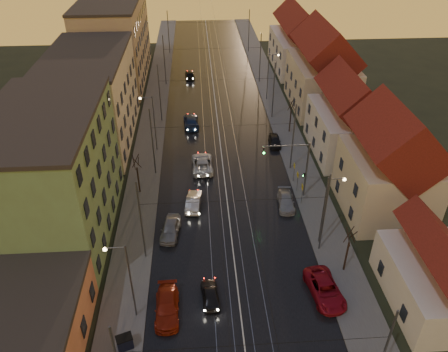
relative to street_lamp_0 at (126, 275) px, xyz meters
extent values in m
plane|color=black|center=(9.10, -2.00, -4.89)|extent=(160.00, 160.00, 0.00)
cube|color=black|center=(9.10, 38.00, -4.87)|extent=(16.00, 120.00, 0.04)
cube|color=#4C4C4C|center=(-0.90, 38.00, -4.81)|extent=(4.00, 120.00, 0.15)
cube|color=#4C4C4C|center=(19.10, 38.00, -4.81)|extent=(4.00, 120.00, 0.15)
cube|color=gray|center=(6.90, 38.00, -4.83)|extent=(0.06, 120.00, 0.03)
cube|color=gray|center=(8.33, 38.00, -4.83)|extent=(0.06, 120.00, 0.03)
cube|color=gray|center=(9.87, 38.00, -4.83)|extent=(0.06, 120.00, 0.03)
cube|color=gray|center=(11.30, 38.00, -4.83)|extent=(0.06, 120.00, 0.03)
cube|color=#BC724B|center=(-8.40, -4.00, -2.64)|extent=(10.00, 14.00, 4.50)
cube|color=#617D4F|center=(-8.40, 12.00, 1.61)|extent=(10.00, 18.00, 13.00)
cube|color=#C3B796|center=(-8.40, 32.00, 1.11)|extent=(10.00, 20.00, 12.00)
cube|color=tan|center=(-8.40, 56.00, 2.11)|extent=(10.00, 24.00, 14.00)
cube|color=silver|center=(26.10, 0.00, -2.89)|extent=(8.00, 10.00, 4.00)
pyramid|color=#531913|center=(26.10, 0.00, 0.01)|extent=(8.16, 10.20, 1.80)
cube|color=beige|center=(26.10, 13.00, -1.39)|extent=(8.50, 10.00, 7.00)
pyramid|color=#531913|center=(26.10, 13.00, 4.01)|extent=(8.67, 10.20, 3.80)
cube|color=silver|center=(26.10, 26.00, -1.89)|extent=(9.00, 12.00, 6.00)
pyramid|color=#531913|center=(26.10, 26.00, 2.71)|extent=(9.18, 12.24, 3.20)
cube|color=beige|center=(26.10, 41.00, -1.14)|extent=(9.00, 14.00, 7.50)
pyramid|color=#531913|center=(26.10, 41.00, 4.61)|extent=(9.18, 14.28, 4.00)
cube|color=silver|center=(26.10, 59.00, -1.64)|extent=(9.00, 16.00, 6.50)
pyramid|color=#531913|center=(26.10, 59.00, 3.36)|extent=(9.18, 16.32, 3.50)
cylinder|color=#595B60|center=(0.50, 7.00, -0.39)|extent=(0.16, 0.16, 9.00)
cylinder|color=#595B60|center=(17.70, 7.00, -0.39)|extent=(0.16, 0.16, 9.00)
cylinder|color=#595B60|center=(0.50, 22.00, -0.39)|extent=(0.16, 0.16, 9.00)
cylinder|color=#595B60|center=(17.70, 22.00, -0.39)|extent=(0.16, 0.16, 9.00)
cylinder|color=#595B60|center=(0.50, 37.00, -0.39)|extent=(0.16, 0.16, 9.00)
cylinder|color=#595B60|center=(17.70, 37.00, -0.39)|extent=(0.16, 0.16, 9.00)
cylinder|color=#595B60|center=(0.50, 52.00, -0.39)|extent=(0.16, 0.16, 9.00)
cylinder|color=#595B60|center=(17.70, 52.00, -0.39)|extent=(0.16, 0.16, 9.00)
cylinder|color=#595B60|center=(0.50, 70.00, -0.39)|extent=(0.16, 0.16, 9.00)
cylinder|color=#595B60|center=(17.70, 70.00, -0.39)|extent=(0.16, 0.16, 9.00)
cylinder|color=#595B60|center=(0.30, 0.00, -0.89)|extent=(0.14, 0.14, 8.00)
cylinder|color=#595B60|center=(-0.50, 0.00, 2.91)|extent=(1.60, 0.10, 0.10)
sphere|color=#FFD88C|center=(-1.22, 0.00, 2.81)|extent=(0.32, 0.32, 0.32)
cylinder|color=#595B60|center=(17.90, 8.00, -0.89)|extent=(0.14, 0.14, 8.00)
cylinder|color=#595B60|center=(18.70, 8.00, 2.91)|extent=(1.60, 0.10, 0.10)
sphere|color=#FFD88C|center=(19.42, 8.00, 2.81)|extent=(0.32, 0.32, 0.32)
cylinder|color=#595B60|center=(0.30, 28.00, -0.89)|extent=(0.14, 0.14, 8.00)
cylinder|color=#595B60|center=(-0.50, 28.00, 2.91)|extent=(1.60, 0.10, 0.10)
sphere|color=#FFD88C|center=(-1.22, 28.00, 2.81)|extent=(0.32, 0.32, 0.32)
cylinder|color=#595B60|center=(17.90, 44.00, -0.89)|extent=(0.14, 0.14, 8.00)
cylinder|color=#595B60|center=(18.70, 44.00, 2.91)|extent=(1.60, 0.10, 0.10)
sphere|color=#FFD88C|center=(19.42, 44.00, 2.81)|extent=(0.32, 0.32, 0.32)
cylinder|color=#595B60|center=(18.10, 16.00, -1.29)|extent=(0.20, 0.20, 7.20)
cylinder|color=#595B60|center=(15.50, 16.00, 2.01)|extent=(5.20, 0.14, 0.14)
imported|color=black|center=(13.10, 16.00, 1.41)|extent=(0.15, 0.18, 0.90)
sphere|color=#19FF3F|center=(13.10, 15.88, 1.26)|extent=(0.20, 0.20, 0.20)
cylinder|color=black|center=(-1.10, 18.00, -3.14)|extent=(0.18, 0.18, 3.50)
cylinder|color=black|center=(-0.86, 18.09, -0.59)|extent=(0.37, 0.92, 1.61)
cylinder|color=black|center=(-1.18, 18.23, -0.59)|extent=(0.91, 0.40, 1.61)
cylinder|color=black|center=(-1.33, 17.91, -0.59)|extent=(0.37, 0.92, 1.61)
cylinder|color=black|center=(-0.97, 17.78, -0.59)|extent=(0.84, 0.54, 1.62)
cylinder|color=black|center=(19.30, 4.00, -3.14)|extent=(0.18, 0.18, 3.50)
cylinder|color=black|center=(19.54, 4.09, -0.59)|extent=(0.37, 0.92, 1.61)
cylinder|color=black|center=(19.22, 4.23, -0.59)|extent=(0.91, 0.40, 1.61)
cylinder|color=black|center=(19.07, 3.91, -0.59)|extent=(0.37, 0.92, 1.61)
cylinder|color=black|center=(19.43, 3.78, -0.59)|extent=(0.84, 0.54, 1.62)
cylinder|color=black|center=(19.50, 32.00, -3.14)|extent=(0.18, 0.18, 3.50)
cylinder|color=black|center=(19.74, 32.09, -0.59)|extent=(0.37, 0.92, 1.61)
cylinder|color=black|center=(19.42, 32.23, -0.59)|extent=(0.91, 0.40, 1.61)
cylinder|color=black|center=(19.27, 31.91, -0.59)|extent=(0.37, 0.92, 1.61)
cylinder|color=black|center=(19.63, 31.78, -0.59)|extent=(0.84, 0.54, 1.62)
imported|color=black|center=(6.60, 1.38, -4.26)|extent=(1.78, 3.77, 1.25)
imported|color=#A5A4AA|center=(5.27, 14.84, -4.16)|extent=(2.03, 4.57, 1.46)
imported|color=#BCBCBC|center=(6.44, 22.87, -4.11)|extent=(2.67, 5.61, 1.55)
imported|color=#192A4D|center=(5.05, 35.05, -4.10)|extent=(2.44, 5.51, 1.57)
imported|color=black|center=(4.85, 54.91, -4.19)|extent=(1.88, 4.18, 1.39)
imported|color=maroon|center=(2.90, 0.14, -4.17)|extent=(2.08, 4.95, 1.43)
imported|color=gray|center=(2.82, 10.30, -4.14)|extent=(2.34, 4.60, 1.50)
imported|color=maroon|center=(16.70, 1.18, -4.14)|extent=(3.12, 5.63, 1.49)
imported|color=#9D9DA2|center=(15.69, 14.34, -4.26)|extent=(2.07, 4.44, 1.25)
imported|color=black|center=(16.70, 28.34, -4.23)|extent=(1.70, 3.91, 1.31)
cube|color=black|center=(-0.23, -3.08, -4.19)|extent=(1.40, 1.15, 1.10)
camera|label=1|loc=(6.08, -24.67, 25.38)|focal=35.00mm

